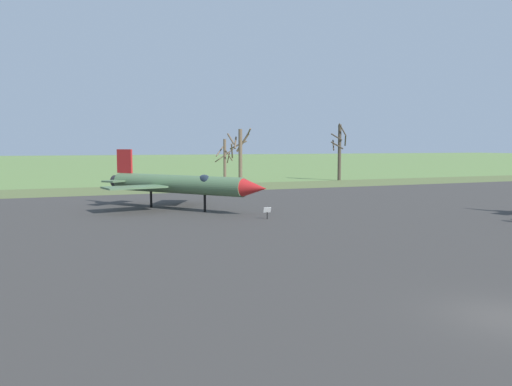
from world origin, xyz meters
TOP-DOWN VIEW (x-y plane):
  - ground_plane at (0.00, 0.00)m, footprint 600.00×600.00m
  - asphalt_apron at (0.00, 17.99)m, footprint 107.00×59.98m
  - grass_verge_strip at (0.00, 53.98)m, footprint 167.00×12.00m
  - jet_fighter_rear_center at (-3.28, 31.80)m, footprint 12.38×14.63m
  - info_placard_rear_center at (1.54, 23.80)m, footprint 0.60×0.31m
  - bare_tree_left_of_center at (9.77, 58.48)m, footprint 3.02×3.18m
  - bare_tree_center at (12.92, 60.96)m, footprint 3.24×3.11m
  - bare_tree_right_of_center at (29.76, 60.40)m, footprint 2.91×2.97m

SIDE VIEW (x-z plane):
  - ground_plane at x=0.00m, z-range 0.00..0.00m
  - asphalt_apron at x=0.00m, z-range 0.00..0.05m
  - grass_verge_strip at x=0.00m, z-range 0.00..0.06m
  - info_placard_rear_center at x=1.54m, z-range 0.12..1.08m
  - jet_fighter_rear_center at x=-3.28m, z-range -0.32..4.96m
  - bare_tree_left_of_center at x=9.77m, z-range 0.32..6.87m
  - bare_tree_center at x=12.92m, z-range 0.57..8.77m
  - bare_tree_right_of_center at x=29.76m, z-range 0.28..9.44m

